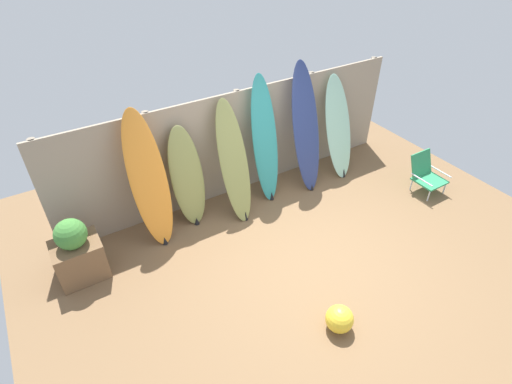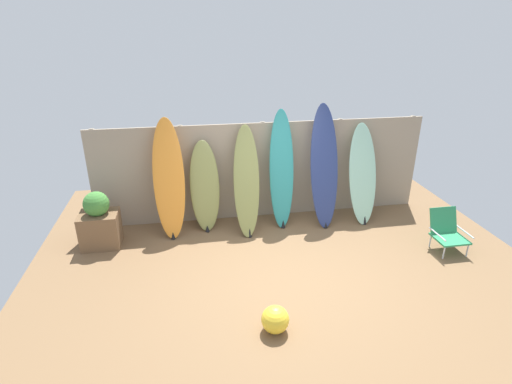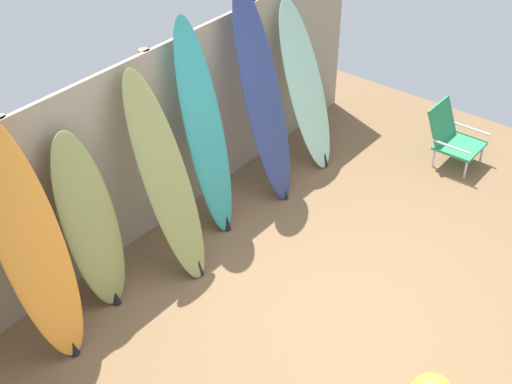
% 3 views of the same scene
% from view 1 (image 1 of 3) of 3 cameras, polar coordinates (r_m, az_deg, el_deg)
% --- Properties ---
extents(ground, '(7.68, 7.68, 0.00)m').
position_cam_1_polar(ground, '(5.88, 7.61, -9.09)').
color(ground, brown).
extents(fence_back, '(6.08, 0.11, 1.80)m').
position_cam_1_polar(fence_back, '(6.64, -2.44, 7.07)').
color(fence_back, gray).
rests_on(fence_back, ground).
extents(surfboard_orange_0, '(0.53, 0.63, 2.00)m').
position_cam_1_polar(surfboard_orange_0, '(5.74, -15.07, 1.52)').
color(surfboard_orange_0, orange).
rests_on(surfboard_orange_0, ground).
extents(surfboard_olive_1, '(0.51, 0.45, 1.59)m').
position_cam_1_polar(surfboard_olive_1, '(6.06, -9.79, 2.04)').
color(surfboard_olive_1, olive).
rests_on(surfboard_olive_1, ground).
extents(surfboard_olive_2, '(0.51, 0.82, 1.82)m').
position_cam_1_polar(surfboard_olive_2, '(6.11, -3.16, 4.11)').
color(surfboard_olive_2, olive).
rests_on(surfboard_olive_2, ground).
extents(surfboard_teal_3, '(0.48, 0.60, 2.07)m').
position_cam_1_polar(surfboard_teal_3, '(6.42, 1.30, 7.22)').
color(surfboard_teal_3, teal).
rests_on(surfboard_teal_3, ground).
extents(surfboard_navy_4, '(0.52, 0.69, 2.15)m').
position_cam_1_polar(surfboard_navy_4, '(6.74, 7.16, 8.86)').
color(surfboard_navy_4, navy).
rests_on(surfboard_navy_4, ground).
extents(surfboard_seafoam_5, '(0.56, 0.74, 1.76)m').
position_cam_1_polar(surfboard_seafoam_5, '(7.29, 11.69, 8.88)').
color(surfboard_seafoam_5, '#9ED6BC').
rests_on(surfboard_seafoam_5, ground).
extents(beach_chair, '(0.50, 0.55, 0.65)m').
position_cam_1_polar(beach_chair, '(7.49, 23.09, 2.50)').
color(beach_chair, silver).
rests_on(beach_chair, ground).
extents(planter_box, '(0.61, 0.50, 0.95)m').
position_cam_1_polar(planter_box, '(5.79, -24.13, -7.94)').
color(planter_box, brown).
rests_on(planter_box, ground).
extents(beach_ball, '(0.34, 0.34, 0.34)m').
position_cam_1_polar(beach_ball, '(5.05, 11.84, -17.32)').
color(beach_ball, yellow).
rests_on(beach_ball, ground).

